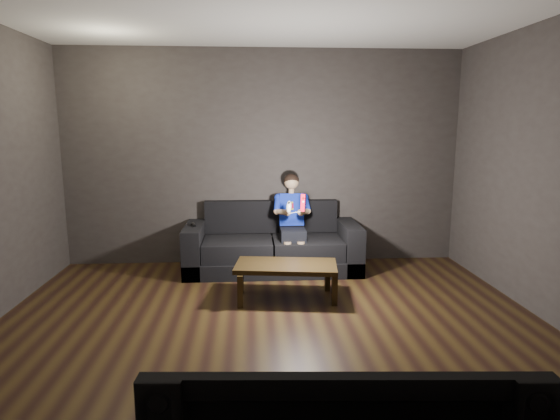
{
  "coord_description": "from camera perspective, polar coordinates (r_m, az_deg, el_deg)",
  "views": [
    {
      "loc": [
        -0.17,
        -3.45,
        1.76
      ],
      "look_at": [
        0.15,
        1.55,
        0.85
      ],
      "focal_mm": 30.0,
      "sensor_mm": 36.0,
      "label": 1
    }
  ],
  "objects": [
    {
      "name": "floor",
      "position": [
        3.88,
        -0.77,
        -16.7
      ],
      "size": [
        5.0,
        5.0,
        0.0
      ],
      "primitive_type": "plane",
      "color": "black",
      "rests_on": "ground"
    },
    {
      "name": "back_wall",
      "position": [
        5.97,
        -2.04,
        6.34
      ],
      "size": [
        5.0,
        0.04,
        2.7
      ],
      "primitive_type": "cube",
      "color": "#37302F",
      "rests_on": "ground"
    },
    {
      "name": "front_wall",
      "position": [
        1.05,
        6.22,
        -12.7
      ],
      "size": [
        5.0,
        0.04,
        2.7
      ],
      "primitive_type": "cube",
      "color": "#37302F",
      "rests_on": "ground"
    },
    {
      "name": "sofa",
      "position": [
        5.81,
        -0.95,
        -4.62
      ],
      "size": [
        2.11,
        0.91,
        0.81
      ],
      "color": "black",
      "rests_on": "floor"
    },
    {
      "name": "child",
      "position": [
        5.67,
        1.49,
        -0.53
      ],
      "size": [
        0.44,
        0.54,
        1.09
      ],
      "color": "black",
      "rests_on": "sofa"
    },
    {
      "name": "wii_remote_red",
      "position": [
        5.23,
        2.82,
        0.88
      ],
      "size": [
        0.07,
        0.08,
        0.2
      ],
      "color": "red",
      "rests_on": "child"
    },
    {
      "name": "nunchuk_white",
      "position": [
        5.23,
        1.1,
        0.39
      ],
      "size": [
        0.08,
        0.1,
        0.15
      ],
      "color": "white",
      "rests_on": "child"
    },
    {
      "name": "wii_remote_black",
      "position": [
        5.69,
        -10.52,
        -1.77
      ],
      "size": [
        0.07,
        0.15,
        0.03
      ],
      "color": "black",
      "rests_on": "sofa"
    },
    {
      "name": "coffee_table",
      "position": [
        4.8,
        0.74,
        -7.15
      ],
      "size": [
        1.08,
        0.64,
        0.37
      ],
      "color": "black",
      "rests_on": "floor"
    }
  ]
}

